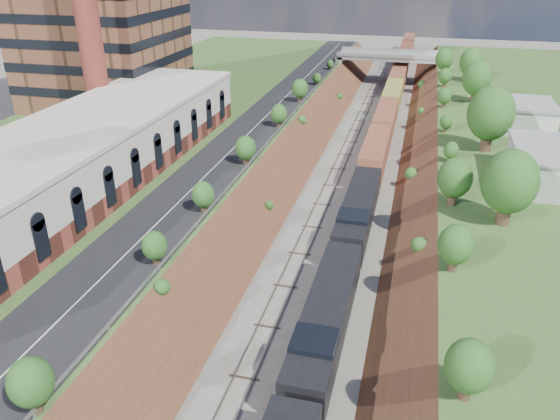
# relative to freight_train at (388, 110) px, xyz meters

# --- Properties ---
(platform_left) EXTENTS (44.00, 180.00, 5.00)m
(platform_left) POSITION_rel_freight_train_xyz_m (-35.60, -27.70, -0.24)
(platform_left) COLOR #365C25
(platform_left) RESTS_ON ground
(embankment_left) EXTENTS (10.00, 180.00, 10.00)m
(embankment_left) POSITION_rel_freight_train_xyz_m (-13.60, -27.70, -2.74)
(embankment_left) COLOR brown
(embankment_left) RESTS_ON ground
(embankment_right) EXTENTS (10.00, 180.00, 10.00)m
(embankment_right) POSITION_rel_freight_train_xyz_m (8.40, -27.70, -2.74)
(embankment_right) COLOR brown
(embankment_right) RESTS_ON ground
(rail_left_track) EXTENTS (1.58, 180.00, 0.18)m
(rail_left_track) POSITION_rel_freight_train_xyz_m (-5.20, -27.70, -2.65)
(rail_left_track) COLOR gray
(rail_left_track) RESTS_ON ground
(rail_right_track) EXTENTS (1.58, 180.00, 0.18)m
(rail_right_track) POSITION_rel_freight_train_xyz_m (-0.00, -27.70, -2.65)
(rail_right_track) COLOR gray
(rail_right_track) RESTS_ON ground
(road) EXTENTS (8.00, 180.00, 0.10)m
(road) POSITION_rel_freight_train_xyz_m (-18.10, -27.70, 2.31)
(road) COLOR black
(road) RESTS_ON platform_left
(guardrail) EXTENTS (0.10, 171.00, 0.70)m
(guardrail) POSITION_rel_freight_train_xyz_m (-14.00, -27.90, 2.81)
(guardrail) COLOR #99999E
(guardrail) RESTS_ON platform_left
(commercial_building) EXTENTS (14.30, 62.30, 7.00)m
(commercial_building) POSITION_rel_freight_train_xyz_m (-30.60, -49.70, 5.77)
(commercial_building) COLOR brown
(commercial_building) RESTS_ON platform_left
(overpass) EXTENTS (24.50, 8.30, 7.40)m
(overpass) POSITION_rel_freight_train_xyz_m (-2.60, 34.30, 2.18)
(overpass) COLOR gray
(overpass) RESTS_ON ground
(white_building_near) EXTENTS (9.00, 12.00, 4.00)m
(white_building_near) POSITION_rel_freight_train_xyz_m (20.90, -35.70, 4.26)
(white_building_near) COLOR silver
(white_building_near) RESTS_ON platform_right
(white_building_far) EXTENTS (8.00, 10.00, 3.60)m
(white_building_far) POSITION_rel_freight_train_xyz_m (20.40, -13.70, 4.06)
(white_building_far) COLOR silver
(white_building_far) RESTS_ON platform_right
(tree_right_large) EXTENTS (5.25, 5.25, 7.61)m
(tree_right_large) POSITION_rel_freight_train_xyz_m (14.40, -47.70, 6.65)
(tree_right_large) COLOR #473323
(tree_right_large) RESTS_ON platform_right
(tree_left_crest) EXTENTS (2.45, 2.45, 3.55)m
(tree_left_crest) POSITION_rel_freight_train_xyz_m (-14.40, -67.70, 4.30)
(tree_left_crest) COLOR #473323
(tree_left_crest) RESTS_ON platform_left
(freight_train) EXTENTS (3.24, 181.47, 4.78)m
(freight_train) POSITION_rel_freight_train_xyz_m (0.00, 0.00, 0.00)
(freight_train) COLOR black
(freight_train) RESTS_ON ground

